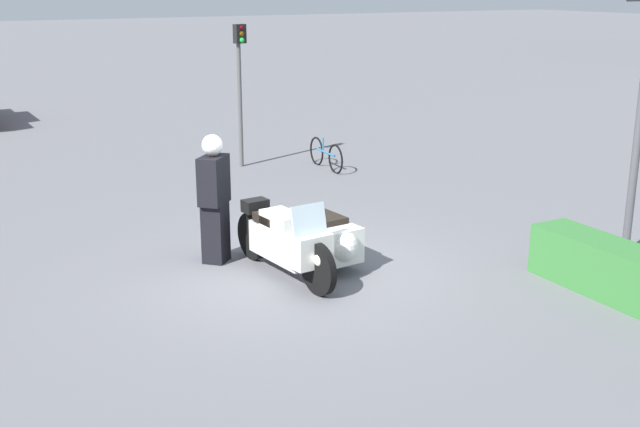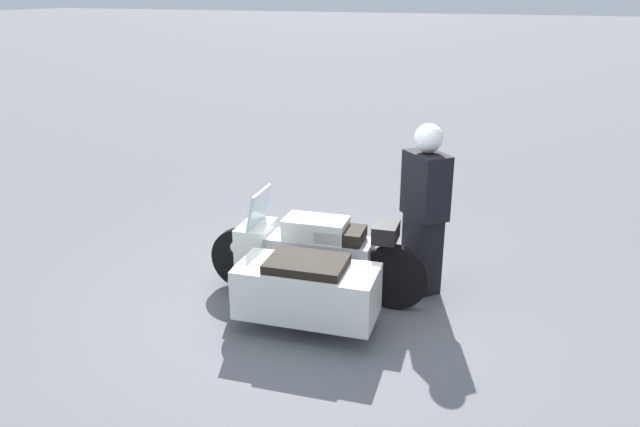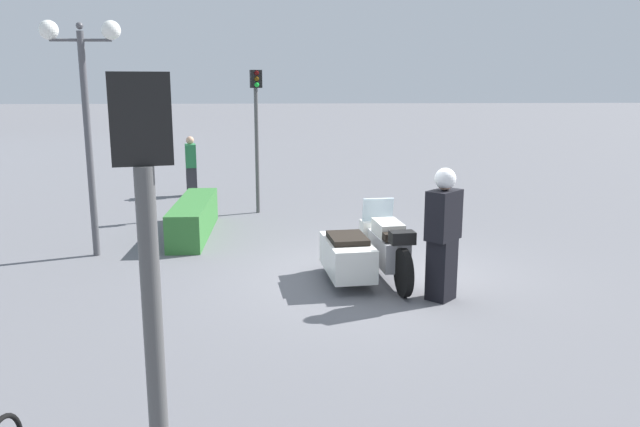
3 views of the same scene
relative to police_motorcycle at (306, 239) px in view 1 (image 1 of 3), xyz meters
The scene contains 6 objects.
ground_plane 0.50m from the police_motorcycle, 101.13° to the right, with size 160.00×160.00×0.00m, color slate.
police_motorcycle is the anchor object (origin of this frame).
officer_rider 1.49m from the police_motorcycle, 135.88° to the right, with size 0.59×0.58×1.89m.
hedge_bush_curbside 4.34m from the police_motorcycle, 45.22° to the left, with size 3.08×0.63×0.70m, color #337033.
traffic_light_far 7.05m from the police_motorcycle, 164.37° to the left, with size 0.22×0.29×3.09m.
bicycle_parked 6.50m from the police_motorcycle, 148.64° to the left, with size 1.58×0.11×0.69m.
Camera 1 is at (9.55, -4.82, 3.98)m, focal length 45.00 mm.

